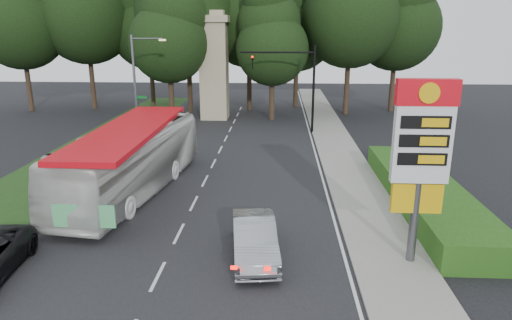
# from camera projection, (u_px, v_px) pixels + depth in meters

# --- Properties ---
(ground) EXTENTS (120.00, 120.00, 0.00)m
(ground) POSITION_uv_depth(u_px,v_px,m) (154.00, 284.00, 15.67)
(ground) COLOR black
(ground) RESTS_ON ground
(road_surface) EXTENTS (14.00, 80.00, 0.02)m
(road_surface) POSITION_uv_depth(u_px,v_px,m) (208.00, 176.00, 27.18)
(road_surface) COLOR black
(road_surface) RESTS_ON ground
(sidewalk_right) EXTENTS (3.00, 80.00, 0.12)m
(sidewalk_right) POSITION_uv_depth(u_px,v_px,m) (351.00, 177.00, 26.75)
(sidewalk_right) COLOR gray
(sidewalk_right) RESTS_ON ground
(grass_verge_left) EXTENTS (5.00, 50.00, 0.02)m
(grass_verge_left) POSITION_uv_depth(u_px,v_px,m) (92.00, 148.00, 33.40)
(grass_verge_left) COLOR #193814
(grass_verge_left) RESTS_ON ground
(hedge) EXTENTS (3.00, 14.00, 1.20)m
(hedge) POSITION_uv_depth(u_px,v_px,m) (425.00, 193.00, 22.61)
(hedge) COLOR #254913
(hedge) RESTS_ON ground
(gas_station_pylon) EXTENTS (2.10, 0.45, 6.85)m
(gas_station_pylon) POSITION_uv_depth(u_px,v_px,m) (422.00, 148.00, 15.89)
(gas_station_pylon) COLOR #59595E
(gas_station_pylon) RESTS_ON ground
(traffic_signal_mast) EXTENTS (6.10, 0.35, 7.20)m
(traffic_signal_mast) POSITION_uv_depth(u_px,v_px,m) (298.00, 77.00, 37.11)
(traffic_signal_mast) COLOR black
(traffic_signal_mast) RESTS_ON ground
(streetlight_signs) EXTENTS (2.75, 0.98, 8.00)m
(streetlight_signs) POSITION_uv_depth(u_px,v_px,m) (137.00, 81.00, 35.89)
(streetlight_signs) COLOR #59595E
(streetlight_signs) RESTS_ON ground
(monument) EXTENTS (3.00, 3.00, 10.05)m
(monument) POSITION_uv_depth(u_px,v_px,m) (214.00, 65.00, 43.12)
(monument) COLOR tan
(monument) RESTS_ON ground
(tree_far_west) EXTENTS (8.96, 8.96, 17.60)m
(tree_far_west) POSITION_uv_depth(u_px,v_px,m) (18.00, 5.00, 45.43)
(tree_far_west) COLOR #2D2116
(tree_far_west) RESTS_ON ground
(tree_west_near) EXTENTS (8.40, 8.40, 16.50)m
(tree_west_near) POSITION_uv_depth(u_px,v_px,m) (148.00, 13.00, 48.87)
(tree_west_near) COLOR #2D2116
(tree_west_near) RESTS_ON ground
(tree_center_right) EXTENTS (9.24, 9.24, 18.15)m
(tree_center_right) POSITION_uv_depth(u_px,v_px,m) (249.00, 2.00, 46.13)
(tree_center_right) COLOR #2D2116
(tree_center_right) RESTS_ON ground
(tree_east_near) EXTENTS (8.12, 8.12, 15.95)m
(tree_east_near) POSITION_uv_depth(u_px,v_px,m) (297.00, 16.00, 48.17)
(tree_east_near) COLOR #2D2116
(tree_east_near) RESTS_ON ground
(tree_far_east) EXTENTS (8.68, 8.68, 17.05)m
(tree_far_east) POSITION_uv_depth(u_px,v_px,m) (398.00, 9.00, 45.58)
(tree_far_east) COLOR #2D2116
(tree_far_east) RESTS_ON ground
(tree_monument_left) EXTENTS (7.28, 7.28, 14.30)m
(tree_monument_left) POSITION_uv_depth(u_px,v_px,m) (168.00, 26.00, 41.37)
(tree_monument_left) COLOR #2D2116
(tree_monument_left) RESTS_ON ground
(tree_monument_right) EXTENTS (6.72, 6.72, 13.20)m
(tree_monument_right) POSITION_uv_depth(u_px,v_px,m) (272.00, 33.00, 41.57)
(tree_monument_right) COLOR #2D2116
(tree_monument_right) RESTS_ON ground
(transit_bus) EXTENTS (4.70, 13.05, 3.56)m
(transit_bus) POSITION_uv_depth(u_px,v_px,m) (132.00, 160.00, 23.99)
(transit_bus) COLOR silver
(transit_bus) RESTS_ON ground
(sedan_silver) EXTENTS (2.14, 4.76, 1.52)m
(sedan_silver) POSITION_uv_depth(u_px,v_px,m) (255.00, 239.00, 17.36)
(sedan_silver) COLOR #9C9EA4
(sedan_silver) RESTS_ON ground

